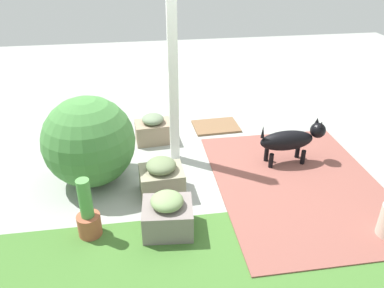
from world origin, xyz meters
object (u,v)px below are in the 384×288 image
(stone_planter_nearest, at_px, (153,129))
(stone_planter_mid, at_px, (162,178))
(round_shrub, at_px, (89,142))
(terracotta_pot_spiky, at_px, (75,127))
(stone_planter_far, at_px, (168,215))
(porch_pillar, at_px, (173,76))
(doormat, at_px, (216,126))
(dog, at_px, (291,140))
(terracotta_pot_tall, at_px, (88,216))

(stone_planter_nearest, height_order, stone_planter_mid, stone_planter_mid)
(stone_planter_nearest, xyz_separation_m, round_shrub, (0.74, 0.83, 0.33))
(terracotta_pot_spiky, bearing_deg, stone_planter_mid, 129.99)
(stone_planter_far, bearing_deg, stone_planter_mid, -89.59)
(porch_pillar, height_order, stone_planter_nearest, porch_pillar)
(stone_planter_mid, bearing_deg, stone_planter_nearest, -89.34)
(terracotta_pot_spiky, relative_size, doormat, 0.90)
(stone_planter_nearest, distance_m, stone_planter_far, 1.79)
(stone_planter_far, relative_size, round_shrub, 0.50)
(terracotta_pot_spiky, bearing_deg, stone_planter_far, 119.47)
(porch_pillar, distance_m, dog, 1.59)
(porch_pillar, xyz_separation_m, stone_planter_nearest, (0.23, -0.49, -0.90))
(stone_planter_mid, distance_m, terracotta_pot_tall, 0.91)
(porch_pillar, height_order, dog, porch_pillar)
(porch_pillar, distance_m, stone_planter_nearest, 1.05)
(round_shrub, bearing_deg, stone_planter_mid, 154.08)
(terracotta_pot_spiky, bearing_deg, stone_planter_nearest, 178.05)
(doormat, bearing_deg, round_shrub, 33.79)
(dog, bearing_deg, stone_planter_nearest, -26.82)
(terracotta_pot_spiky, xyz_separation_m, dog, (-2.61, 0.84, 0.05))
(terracotta_pot_tall, bearing_deg, stone_planter_far, 175.76)
(stone_planter_far, distance_m, terracotta_pot_tall, 0.73)
(porch_pillar, relative_size, stone_planter_nearest, 4.35)
(terracotta_pot_tall, bearing_deg, stone_planter_mid, -142.86)
(terracotta_pot_tall, height_order, dog, terracotta_pot_tall)
(stone_planter_nearest, height_order, round_shrub, round_shrub)
(porch_pillar, bearing_deg, terracotta_pot_tall, 52.90)
(porch_pillar, distance_m, stone_planter_far, 1.59)
(stone_planter_far, bearing_deg, dog, -148.11)
(stone_planter_far, bearing_deg, porch_pillar, -99.36)
(stone_planter_far, height_order, dog, dog)
(terracotta_pot_spiky, height_order, doormat, terracotta_pot_spiky)
(stone_planter_mid, distance_m, doormat, 1.73)
(porch_pillar, height_order, stone_planter_far, porch_pillar)
(round_shrub, distance_m, terracotta_pot_spiky, 0.93)
(porch_pillar, bearing_deg, stone_planter_far, 80.64)
(stone_planter_nearest, bearing_deg, terracotta_pot_tall, 67.80)
(stone_planter_nearest, bearing_deg, porch_pillar, 115.19)
(stone_planter_mid, xyz_separation_m, round_shrub, (0.75, -0.36, 0.31))
(stone_planter_far, distance_m, doormat, 2.26)
(round_shrub, bearing_deg, stone_planter_nearest, -131.69)
(stone_planter_mid, relative_size, dog, 0.59)
(stone_planter_nearest, bearing_deg, stone_planter_far, 90.58)
(stone_planter_nearest, height_order, terracotta_pot_tall, terracotta_pot_tall)
(terracotta_pot_spiky, bearing_deg, round_shrub, 107.91)
(stone_planter_mid, relative_size, stone_planter_far, 0.96)
(stone_planter_mid, height_order, terracotta_pot_spiky, terracotta_pot_spiky)
(terracotta_pot_spiky, distance_m, terracotta_pot_tall, 1.80)
(doormat, bearing_deg, stone_planter_mid, 58.41)
(dog, bearing_deg, terracotta_pot_tall, 21.94)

